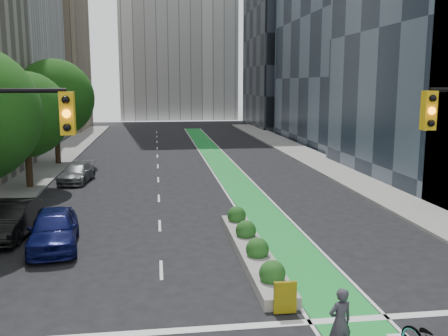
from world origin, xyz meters
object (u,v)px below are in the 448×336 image
object	(u,v)px
median_planter	(252,247)
parked_car_left_near	(54,229)
cyclist	(340,322)
parked_car_left_far	(77,173)
parked_car_left_mid	(10,220)

from	to	relation	value
median_planter	parked_car_left_near	world-z (taller)	parked_car_left_near
median_planter	cyclist	xyz separation A→B (m)	(0.80, -7.69, 0.55)
median_planter	cyclist	world-z (taller)	cyclist
median_planter	parked_car_left_far	xyz separation A→B (m)	(-9.43, 16.84, 0.29)
parked_car_left_near	cyclist	bearing A→B (deg)	-54.65
median_planter	parked_car_left_mid	size ratio (longest dim) A/B	2.07
parked_car_left_near	parked_car_left_far	distance (m)	14.71
cyclist	parked_car_left_far	size ratio (longest dim) A/B	0.41
median_planter	parked_car_left_far	world-z (taller)	parked_car_left_far
median_planter	parked_car_left_mid	bearing A→B (deg)	158.79
parked_car_left_mid	parked_car_left_far	size ratio (longest dim) A/B	1.09
median_planter	parked_car_left_near	xyz separation A→B (m)	(-8.20, 2.19, 0.47)
cyclist	parked_car_left_near	size ratio (longest dim) A/B	0.37
cyclist	parked_car_left_far	bearing A→B (deg)	-80.16
parked_car_left_mid	median_planter	bearing A→B (deg)	-17.51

